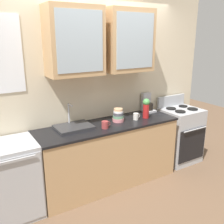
{
  "coord_description": "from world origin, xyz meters",
  "views": [
    {
      "loc": [
        -1.67,
        -2.82,
        2.04
      ],
      "look_at": [
        0.06,
        0.0,
        1.06
      ],
      "focal_mm": 41.14,
      "sensor_mm": 36.0,
      "label": 1
    }
  ],
  "objects_px": {
    "vase": "(146,108)",
    "cup_near_bowls": "(136,116)",
    "coffee_maker": "(148,105)",
    "stove_range": "(180,135)",
    "sink_faucet": "(74,126)",
    "bowl_stack": "(118,116)",
    "cup_near_sink": "(105,125)",
    "dishwasher": "(11,181)"
  },
  "relations": [
    {
      "from": "vase",
      "to": "cup_near_bowls",
      "type": "xyz_separation_m",
      "value": [
        -0.18,
        0.0,
        -0.1
      ]
    },
    {
      "from": "cup_near_bowls",
      "to": "coffee_maker",
      "type": "distance_m",
      "value": 0.49
    },
    {
      "from": "stove_range",
      "to": "vase",
      "type": "distance_m",
      "value": 0.98
    },
    {
      "from": "sink_faucet",
      "to": "cup_near_bowls",
      "type": "distance_m",
      "value": 0.9
    },
    {
      "from": "vase",
      "to": "coffee_maker",
      "type": "bearing_deg",
      "value": 47.38
    },
    {
      "from": "bowl_stack",
      "to": "cup_near_sink",
      "type": "bearing_deg",
      "value": -153.44
    },
    {
      "from": "cup_near_sink",
      "to": "cup_near_bowls",
      "type": "bearing_deg",
      "value": 7.86
    },
    {
      "from": "stove_range",
      "to": "sink_faucet",
      "type": "distance_m",
      "value": 1.91
    },
    {
      "from": "sink_faucet",
      "to": "bowl_stack",
      "type": "bearing_deg",
      "value": -6.99
    },
    {
      "from": "vase",
      "to": "dishwasher",
      "type": "xyz_separation_m",
      "value": [
        -1.91,
        0.05,
        -0.6
      ]
    },
    {
      "from": "sink_faucet",
      "to": "cup_near_bowls",
      "type": "height_order",
      "value": "sink_faucet"
    },
    {
      "from": "sink_faucet",
      "to": "cup_near_bowls",
      "type": "xyz_separation_m",
      "value": [
        0.89,
        -0.15,
        0.03
      ]
    },
    {
      "from": "stove_range",
      "to": "cup_near_bowls",
      "type": "height_order",
      "value": "stove_range"
    },
    {
      "from": "stove_range",
      "to": "cup_near_sink",
      "type": "distance_m",
      "value": 1.59
    },
    {
      "from": "cup_near_sink",
      "to": "cup_near_bowls",
      "type": "height_order",
      "value": "cup_near_bowls"
    },
    {
      "from": "sink_faucet",
      "to": "coffee_maker",
      "type": "relative_size",
      "value": 1.6
    },
    {
      "from": "coffee_maker",
      "to": "bowl_stack",
      "type": "bearing_deg",
      "value": -164.46
    },
    {
      "from": "sink_faucet",
      "to": "dishwasher",
      "type": "relative_size",
      "value": 0.52
    },
    {
      "from": "sink_faucet",
      "to": "stove_range",
      "type": "bearing_deg",
      "value": -3.17
    },
    {
      "from": "bowl_stack",
      "to": "cup_near_bowls",
      "type": "relative_size",
      "value": 1.67
    },
    {
      "from": "stove_range",
      "to": "vase",
      "type": "bearing_deg",
      "value": -176.34
    },
    {
      "from": "cup_near_sink",
      "to": "coffee_maker",
      "type": "relative_size",
      "value": 0.43
    },
    {
      "from": "cup_near_sink",
      "to": "vase",
      "type": "bearing_deg",
      "value": 5.74
    },
    {
      "from": "cup_near_bowls",
      "to": "coffee_maker",
      "type": "bearing_deg",
      "value": 31.78
    },
    {
      "from": "dishwasher",
      "to": "cup_near_sink",
      "type": "bearing_deg",
      "value": -5.68
    },
    {
      "from": "sink_faucet",
      "to": "vase",
      "type": "relative_size",
      "value": 1.62
    },
    {
      "from": "vase",
      "to": "cup_near_sink",
      "type": "distance_m",
      "value": 0.73
    },
    {
      "from": "stove_range",
      "to": "coffee_maker",
      "type": "bearing_deg",
      "value": 158.94
    },
    {
      "from": "bowl_stack",
      "to": "dishwasher",
      "type": "relative_size",
      "value": 0.21
    },
    {
      "from": "cup_near_bowls",
      "to": "coffee_maker",
      "type": "relative_size",
      "value": 0.38
    },
    {
      "from": "bowl_stack",
      "to": "cup_near_sink",
      "type": "relative_size",
      "value": 1.48
    },
    {
      "from": "stove_range",
      "to": "dishwasher",
      "type": "bearing_deg",
      "value": -179.91
    },
    {
      "from": "bowl_stack",
      "to": "cup_near_bowls",
      "type": "distance_m",
      "value": 0.26
    },
    {
      "from": "coffee_maker",
      "to": "cup_near_bowls",
      "type": "bearing_deg",
      "value": -148.22
    },
    {
      "from": "stove_range",
      "to": "bowl_stack",
      "type": "bearing_deg",
      "value": 178.86
    },
    {
      "from": "sink_faucet",
      "to": "cup_near_bowls",
      "type": "relative_size",
      "value": 4.2
    },
    {
      "from": "vase",
      "to": "cup_near_sink",
      "type": "height_order",
      "value": "vase"
    },
    {
      "from": "bowl_stack",
      "to": "dishwasher",
      "type": "bearing_deg",
      "value": -178.9
    },
    {
      "from": "cup_near_sink",
      "to": "coffee_maker",
      "type": "distance_m",
      "value": 1.02
    },
    {
      "from": "stove_range",
      "to": "vase",
      "type": "relative_size",
      "value": 3.77
    },
    {
      "from": "stove_range",
      "to": "dishwasher",
      "type": "height_order",
      "value": "stove_range"
    },
    {
      "from": "sink_faucet",
      "to": "cup_near_sink",
      "type": "distance_m",
      "value": 0.41
    }
  ]
}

